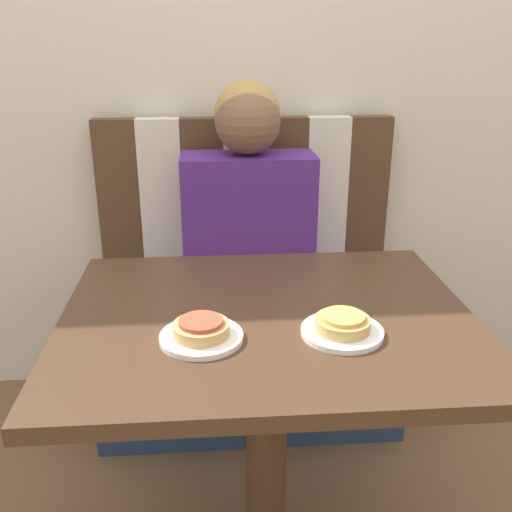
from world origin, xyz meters
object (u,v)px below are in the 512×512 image
plate_left (201,337)px  plate_right (342,332)px  person (248,200)px  pizza_left (201,328)px  pizza_right (343,323)px

plate_left → plate_right: 0.29m
person → plate_right: bearing=-79.4°
plate_left → pizza_left: pizza_left is taller
person → plate_right: size_ratio=4.36×
person → plate_left: bearing=-100.6°
person → pizza_left: (-0.14, -0.77, -0.05)m
plate_right → pizza_right: size_ratio=1.48×
plate_right → pizza_right: (0.00, 0.00, 0.02)m
person → plate_left: size_ratio=4.36×
person → pizza_right: person is taller
person → pizza_right: 0.79m
pizza_left → person: bearing=79.4°
plate_right → pizza_right: 0.02m
pizza_left → pizza_right: (0.29, 0.00, 0.00)m
plate_right → pizza_left: (-0.29, 0.00, 0.02)m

